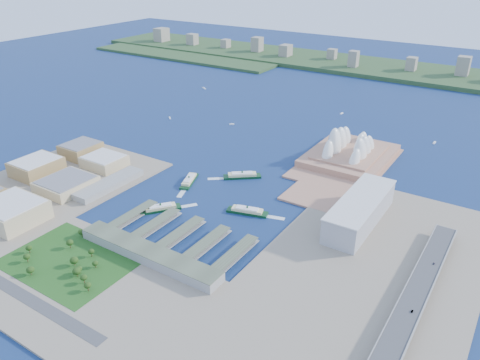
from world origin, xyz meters
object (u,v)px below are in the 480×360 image
Objects in this scene: opera_house at (351,142)px; car_b at (412,311)px; ferry_a at (189,179)px; car_c at (434,263)px; toaster_building at (360,211)px; ferry_d at (247,210)px; ferry_b at (242,174)px; ferry_c at (160,207)px.

opera_house reaches higher than car_b.
ferry_a is 13.67× the size of car_c.
ferry_d is at bearing -157.99° from toaster_building.
ferry_b is 332.33m from car_c.
car_b is 92.59m from car_c.
car_c is at bearing -28.76° from toaster_building.
car_b is at bearing -147.43° from ferry_c.
ferry_b is 14.07× the size of car_b.
ferry_d is at bearing -0.60° from car_c.
toaster_building is at bearing -116.60° from ferry_c.
toaster_building is at bearing -54.43° from car_b.
car_b is (199.00, -352.41, -16.44)m from opera_house.
toaster_building is at bearing 41.66° from ferry_b.
car_b reaches higher than ferry_a.
toaster_building is 153.35m from ferry_d.
ferry_b is at bearing 23.45° from ferry_a.
ferry_d is 268.16m from car_b.
car_b is (318.29, -187.65, 9.82)m from ferry_b.
opera_house reaches higher than toaster_building.
opera_house is 3.18× the size of ferry_a.
car_c is at bearing 34.59° from ferry_b.
toaster_building is 35.92× the size of car_b.
opera_house is at bearing 105.31° from ferry_b.
ferry_c is 13.30× the size of car_b.
car_c is (0.00, 92.59, -0.11)m from car_b.
toaster_building is at bearing -65.77° from opera_house.
car_c is at bearing -90.00° from car_b.
toaster_building reaches higher than ferry_c.
toaster_building is 212.75m from ferry_b.
opera_house is 263.65m from ferry_d.
toaster_building is at bearing -83.19° from ferry_d.
car_c is at bearing -52.55° from opera_house.
ferry_a is at bearing -128.76° from opera_house.
ferry_d is 13.49× the size of car_b.
ferry_b is 157.77m from ferry_c.
ferry_d is 14.06× the size of car_c.
toaster_building is 2.70× the size of ferry_c.
ferry_c reaches higher than ferry_a.
opera_house is at bearing 30.18° from ferry_a.
ferry_a is at bearing -84.28° from ferry_b.
ferry_d reaches higher than ferry_c.
car_c is (199.00, -259.82, -16.55)m from opera_house.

